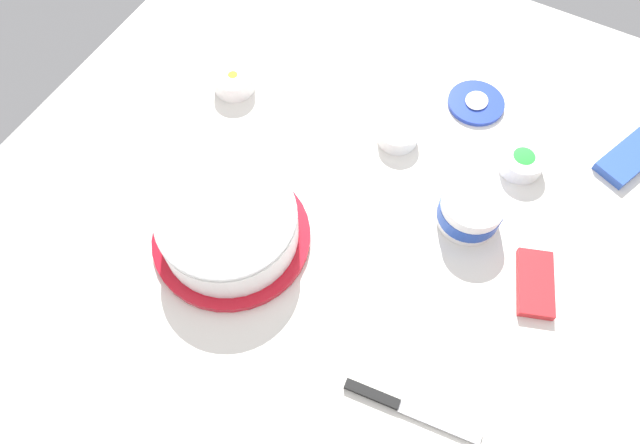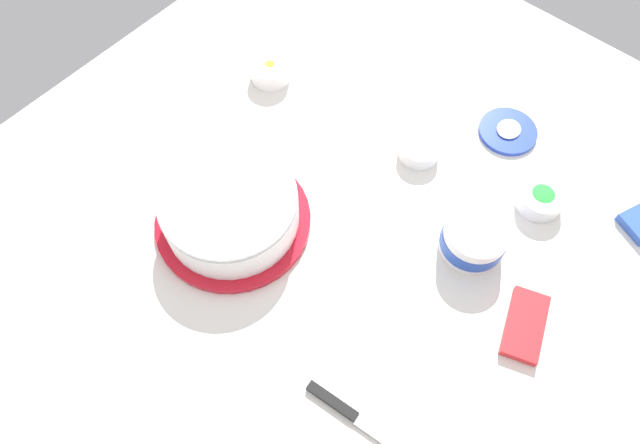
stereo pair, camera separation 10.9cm
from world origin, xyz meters
TOP-DOWN VIEW (x-y plane):
  - ground_plane at (0.00, 0.00)m, footprint 1.54×1.54m
  - frosted_cake at (0.15, -0.22)m, footprint 0.30×0.30m
  - frosting_tub at (-0.11, 0.16)m, footprint 0.12×0.12m
  - frosting_tub_lid at (-0.39, 0.07)m, footprint 0.12×0.12m
  - spreading_knife at (0.28, 0.20)m, footprint 0.05×0.24m
  - sprinkle_bowl_blue at (-0.22, -0.04)m, footprint 0.09×0.09m
  - sprinkle_bowl_green at (-0.28, 0.21)m, footprint 0.09×0.09m
  - sprinkle_bowl_yellow at (-0.18, -0.42)m, footprint 0.09×0.09m
  - candy_box_upper at (-0.04, 0.33)m, footprint 0.14×0.10m

SIDE VIEW (x-z plane):
  - ground_plane at x=0.00m, z-range 0.00..0.00m
  - spreading_knife at x=0.28m, z-range 0.00..0.01m
  - frosting_tub_lid at x=-0.39m, z-range 0.00..0.01m
  - candy_box_upper at x=-0.04m, z-range 0.00..0.02m
  - sprinkle_bowl_blue at x=-0.22m, z-range 0.00..0.04m
  - sprinkle_bowl_green at x=-0.28m, z-range 0.00..0.04m
  - sprinkle_bowl_yellow at x=-0.18m, z-range 0.00..0.04m
  - frosting_tub at x=-0.11m, z-range 0.00..0.07m
  - frosted_cake at x=0.15m, z-range 0.00..0.11m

